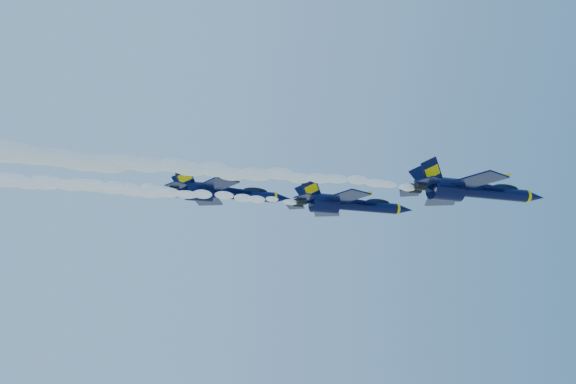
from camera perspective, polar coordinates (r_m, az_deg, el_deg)
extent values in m
cylinder|color=black|center=(84.65, 17.77, -0.10)|extent=(9.62, 1.60, 1.60)
ellipsoid|color=black|center=(81.09, 13.83, 0.25)|extent=(1.67, 2.88, 6.84)
cone|color=black|center=(88.24, 21.10, -0.43)|extent=(2.78, 1.60, 1.60)
cylinder|color=#FBCC00|center=(87.47, 20.43, -0.36)|extent=(0.37, 1.67, 1.67)
ellipsoid|color=black|center=(85.89, 18.72, 0.32)|extent=(3.85, 1.25, 1.06)
cube|color=#FBCC00|center=(85.80, 18.74, 0.11)|extent=(4.49, 1.07, 0.19)
cube|color=black|center=(78.65, 16.59, 1.04)|extent=(5.73, 6.79, 0.19)
cube|color=black|center=(85.58, 13.51, -0.62)|extent=(5.73, 6.79, 0.19)
cube|color=#FBCC00|center=(79.49, 17.49, 1.01)|extent=(2.58, 5.35, 0.11)
cube|color=#FBCC00|center=(86.36, 14.37, -0.63)|extent=(2.58, 5.35, 0.11)
cube|color=black|center=(79.52, 12.69, 1.77)|extent=(3.48, 1.10, 3.75)
cube|color=black|center=(81.38, 11.92, 1.29)|extent=(3.48, 1.10, 3.75)
cylinder|color=black|center=(78.71, 11.73, 0.59)|extent=(1.28, 1.18, 1.18)
cylinder|color=black|center=(79.87, 11.26, 0.31)|extent=(1.28, 1.18, 1.18)
cube|color=#FBCC00|center=(83.15, 15.89, 0.63)|extent=(11.75, 0.37, 0.09)
ellipsoid|color=white|center=(71.35, -6.03, 1.88)|extent=(47.56, 2.38, 2.14)
cylinder|color=black|center=(90.58, 7.02, -1.29)|extent=(9.05, 1.51, 1.51)
ellipsoid|color=black|center=(88.27, 3.24, -1.02)|extent=(1.57, 2.72, 6.44)
cone|color=black|center=(93.02, 10.32, -1.55)|extent=(2.62, 1.51, 1.51)
cylinder|color=#FBCC00|center=(92.49, 9.65, -1.50)|extent=(0.35, 1.57, 1.57)
ellipsoid|color=black|center=(91.46, 7.99, -0.91)|extent=(3.62, 1.18, 1.00)
cube|color=#FBCC00|center=(91.38, 7.99, -1.10)|extent=(4.23, 1.01, 0.18)
cube|color=black|center=(85.30, 5.31, -0.38)|extent=(5.39, 6.39, 0.18)
cube|color=black|center=(92.53, 3.45, -1.72)|extent=(5.39, 6.39, 0.18)
cube|color=#FBCC00|center=(85.85, 6.18, -0.39)|extent=(2.43, 5.04, 0.10)
cube|color=#FBCC00|center=(93.04, 4.27, -1.72)|extent=(2.43, 5.04, 0.10)
cube|color=black|center=(87.04, 2.09, 0.26)|extent=(3.28, 1.04, 3.53)
cube|color=black|center=(88.96, 1.66, -0.12)|extent=(3.28, 1.04, 3.53)
cylinder|color=black|center=(86.56, 1.20, -0.76)|extent=(1.21, 1.11, 1.11)
cylinder|color=black|center=(87.75, 0.94, -0.98)|extent=(1.21, 1.11, 1.11)
cube|color=#FBCC00|center=(89.65, 5.23, -0.66)|extent=(11.07, 0.35, 0.08)
ellipsoid|color=white|center=(83.22, -15.07, 0.27)|extent=(47.56, 2.24, 2.02)
cylinder|color=black|center=(93.37, -3.98, -0.27)|extent=(9.23, 1.54, 1.54)
ellipsoid|color=black|center=(92.23, -7.90, 0.03)|extent=(1.60, 2.77, 6.56)
cone|color=black|center=(94.79, -0.48, -0.56)|extent=(2.67, 1.54, 1.54)
cylinder|color=#FBCC00|center=(94.47, -1.19, -0.50)|extent=(0.36, 1.60, 1.60)
ellipsoid|color=black|center=(93.97, -2.94, 0.10)|extent=(3.69, 1.20, 1.02)
cube|color=#FBCC00|center=(93.88, -2.94, -0.08)|extent=(4.31, 1.03, 0.18)
cube|color=black|center=(88.65, -6.30, 0.69)|extent=(5.50, 6.52, 0.18)
cube|color=black|center=(96.41, -7.20, -0.70)|extent=(5.50, 6.52, 0.18)
cube|color=#FBCC00|center=(88.94, -5.39, 0.68)|extent=(2.47, 5.14, 0.10)
cube|color=#FBCC00|center=(96.67, -6.36, -0.71)|extent=(2.47, 5.14, 0.10)
cube|color=black|center=(91.38, -9.15, 1.29)|extent=(3.34, 1.06, 3.60)
cube|color=black|center=(93.42, -9.33, 0.90)|extent=(3.34, 1.06, 3.60)
cylinder|color=black|center=(91.14, -10.06, 0.30)|extent=(1.23, 1.13, 1.13)
cylinder|color=black|center=(92.41, -10.16, 0.07)|extent=(1.23, 1.13, 1.13)
cube|color=#FBCC00|center=(93.01, -5.82, 0.36)|extent=(11.28, 0.36, 0.08)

